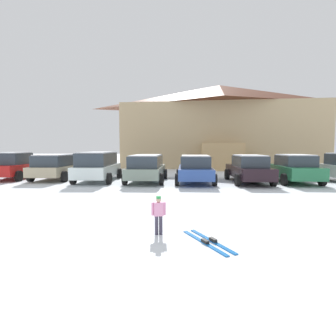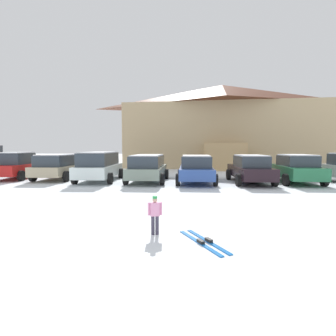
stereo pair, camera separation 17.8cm
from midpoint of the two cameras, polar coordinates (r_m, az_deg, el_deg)
ski_lodge at (r=28.31m, az=10.86°, el=9.02°), size 19.82×10.24×8.47m
parked_red_sedan at (r=19.29m, az=-30.70°, el=0.44°), size 2.44×4.23×1.71m
parked_beige_suv at (r=17.87m, az=-23.15°, el=0.46°), size 2.41×4.41×1.58m
parked_white_suv at (r=16.11m, az=-15.32°, el=0.53°), size 2.51×4.78×1.74m
parked_grey_wagon at (r=15.35m, az=-5.00°, el=0.21°), size 2.36×4.68×1.58m
parked_blue_hatchback at (r=15.06m, az=5.52°, el=-0.11°), size 2.34×4.77×1.56m
parked_black_sedan at (r=15.49m, az=16.80°, el=-0.12°), size 2.32×4.70×1.59m
parked_green_coupe at (r=16.48m, az=25.40°, el=-0.06°), size 2.27×4.34×1.61m
skier_child_in_pink_snowsuit at (r=6.06m, az=-2.91°, el=-9.75°), size 0.32×0.17×0.89m
pair_of_skis at (r=5.78m, az=7.80°, el=-15.53°), size 1.09×1.51×0.08m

